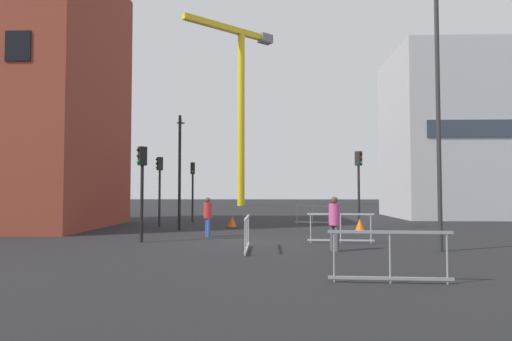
% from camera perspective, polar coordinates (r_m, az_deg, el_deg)
% --- Properties ---
extents(ground, '(160.00, 160.00, 0.00)m').
position_cam_1_polar(ground, '(16.68, -0.72, -9.15)').
color(ground, black).
extents(brick_building, '(10.26, 9.00, 13.67)m').
position_cam_1_polar(brick_building, '(27.02, -29.09, 8.26)').
color(brick_building, brown).
rests_on(brick_building, ground).
extents(office_block, '(12.98, 8.33, 11.79)m').
position_cam_1_polar(office_block, '(35.99, 27.05, 4.07)').
color(office_block, '#B7B7BC').
rests_on(office_block, ground).
extents(construction_crane, '(10.56, 9.27, 22.42)m').
position_cam_1_polar(construction_crane, '(56.71, -2.03, 10.11)').
color(construction_crane, yellow).
rests_on(construction_crane, ground).
extents(streetlamp_tall, '(2.09, 0.45, 8.39)m').
position_cam_1_polar(streetlamp_tall, '(15.55, 23.08, 8.77)').
color(streetlamp_tall, '#2D2D30').
rests_on(streetlamp_tall, ground).
extents(streetlamp_short, '(0.56, 1.77, 5.59)m').
position_cam_1_polar(streetlamp_short, '(22.38, -9.70, 1.32)').
color(streetlamp_short, black).
rests_on(streetlamp_short, ground).
extents(traffic_light_corner, '(0.37, 0.36, 3.55)m').
position_cam_1_polar(traffic_light_corner, '(17.12, -14.36, -0.83)').
color(traffic_light_corner, black).
rests_on(traffic_light_corner, ground).
extents(traffic_light_verge, '(0.39, 0.35, 3.69)m').
position_cam_1_polar(traffic_light_verge, '(24.23, -12.22, -1.13)').
color(traffic_light_verge, '#232326').
rests_on(traffic_light_verge, ground).
extents(traffic_light_far, '(0.25, 0.37, 3.61)m').
position_cam_1_polar(traffic_light_far, '(27.29, -8.09, -1.42)').
color(traffic_light_far, '#232326').
rests_on(traffic_light_far, ground).
extents(traffic_light_island, '(0.37, 0.37, 3.84)m').
position_cam_1_polar(traffic_light_island, '(22.52, 12.99, -0.78)').
color(traffic_light_island, '#232326').
rests_on(traffic_light_island, ground).
extents(pedestrian_walking, '(0.34, 0.34, 1.63)m').
position_cam_1_polar(pedestrian_walking, '(18.56, -6.18, -5.56)').
color(pedestrian_walking, '#33519E').
rests_on(pedestrian_walking, ground).
extents(pedestrian_waiting, '(0.34, 0.34, 1.72)m').
position_cam_1_polar(pedestrian_waiting, '(14.38, 9.98, -6.17)').
color(pedestrian_waiting, '#4C4C51').
rests_on(pedestrian_waiting, ground).
extents(safety_barrier_left_run, '(0.07, 2.43, 1.08)m').
position_cam_1_polar(safety_barrier_left_run, '(14.27, -1.18, -7.99)').
color(safety_barrier_left_run, '#B2B5BA').
rests_on(safety_barrier_left_run, ground).
extents(safety_barrier_rear, '(2.55, 0.19, 1.08)m').
position_cam_1_polar(safety_barrier_rear, '(9.79, 16.75, -10.38)').
color(safety_barrier_rear, gray).
rests_on(safety_barrier_rear, ground).
extents(safety_barrier_mid_span, '(1.99, 0.21, 1.08)m').
position_cam_1_polar(safety_barrier_mid_span, '(25.85, 7.25, -5.54)').
color(safety_barrier_mid_span, '#9EA0A5').
rests_on(safety_barrier_mid_span, ground).
extents(safety_barrier_right_run, '(2.41, 0.20, 1.08)m').
position_cam_1_polar(safety_barrier_right_run, '(16.68, 10.75, -7.16)').
color(safety_barrier_right_run, '#B2B5BA').
rests_on(safety_barrier_right_run, ground).
extents(traffic_cone_by_barrier, '(0.61, 0.61, 0.62)m').
position_cam_1_polar(traffic_cone_by_barrier, '(23.13, -3.05, -6.60)').
color(traffic_cone_by_barrier, black).
rests_on(traffic_cone_by_barrier, ground).
extents(traffic_cone_striped, '(0.64, 0.64, 0.65)m').
position_cam_1_polar(traffic_cone_striped, '(20.92, 13.12, -6.92)').
color(traffic_cone_striped, black).
rests_on(traffic_cone_striped, ground).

